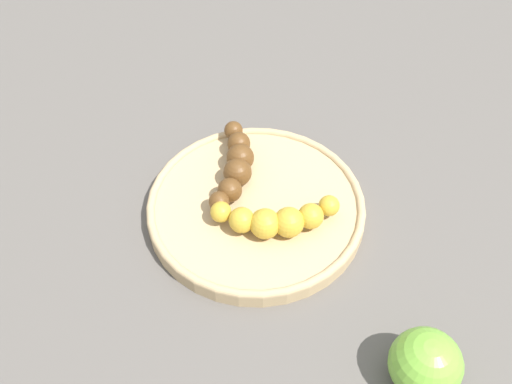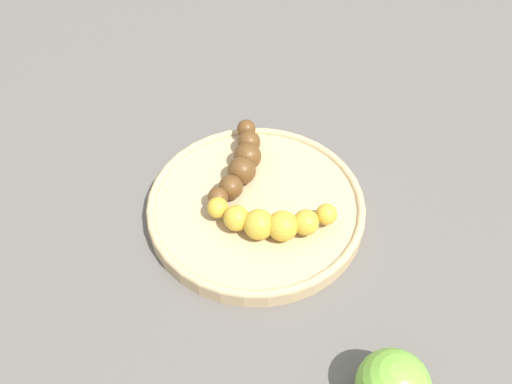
% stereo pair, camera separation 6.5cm
% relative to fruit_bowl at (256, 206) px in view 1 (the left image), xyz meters
% --- Properties ---
extents(ground_plane, '(2.40, 2.40, 0.00)m').
position_rel_fruit_bowl_xyz_m(ground_plane, '(0.00, 0.00, -0.01)').
color(ground_plane, '#56514C').
extents(fruit_bowl, '(0.26, 0.26, 0.02)m').
position_rel_fruit_bowl_xyz_m(fruit_bowl, '(0.00, 0.00, 0.00)').
color(fruit_bowl, tan).
rests_on(fruit_bowl, ground_plane).
extents(banana_overripe, '(0.05, 0.14, 0.03)m').
position_rel_fruit_bowl_xyz_m(banana_overripe, '(-0.03, 0.04, 0.02)').
color(banana_overripe, '#593819').
rests_on(banana_overripe, fruit_bowl).
extents(banana_spotted, '(0.14, 0.06, 0.03)m').
position_rel_fruit_bowl_xyz_m(banana_spotted, '(0.03, -0.03, 0.02)').
color(banana_spotted, gold).
rests_on(banana_spotted, fruit_bowl).
extents(apple_green, '(0.07, 0.07, 0.07)m').
position_rel_fruit_bowl_xyz_m(apple_green, '(0.18, -0.18, 0.02)').
color(apple_green, '#72B238').
rests_on(apple_green, ground_plane).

